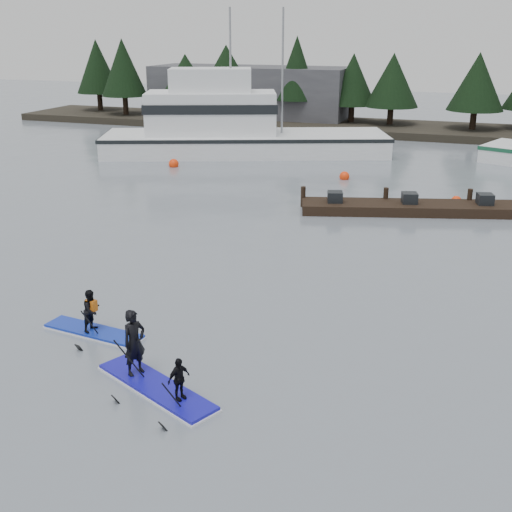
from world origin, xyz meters
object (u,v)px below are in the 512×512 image
(floating_dock, at_px, (452,209))
(paddleboard_solo, at_px, (93,319))
(fishing_boat_large, at_px, (237,142))
(paddleboard_duo, at_px, (150,366))

(floating_dock, height_order, paddleboard_solo, paddleboard_solo)
(floating_dock, bearing_deg, fishing_boat_large, 128.10)
(floating_dock, relative_size, paddleboard_duo, 3.83)
(fishing_boat_large, distance_m, floating_dock, 18.63)
(paddleboard_solo, relative_size, paddleboard_duo, 0.85)
(floating_dock, distance_m, paddleboard_solo, 18.80)
(paddleboard_solo, bearing_deg, fishing_boat_large, 109.21)
(paddleboard_duo, bearing_deg, fishing_boat_large, 132.09)
(paddleboard_solo, height_order, paddleboard_duo, paddleboard_duo)
(fishing_boat_large, relative_size, paddleboard_duo, 5.44)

